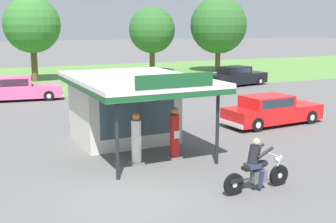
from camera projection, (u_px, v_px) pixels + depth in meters
name	position (u px, v px, depth m)	size (l,w,h in m)	color
ground_plane	(127.00, 195.00, 12.02)	(300.00, 300.00, 0.00)	#5B5959
grass_verge_strip	(13.00, 80.00, 38.56)	(120.00, 24.00, 0.01)	#56843D
service_station_kiosk	(126.00, 103.00, 17.32)	(4.52, 6.83, 3.27)	beige
gas_pump_nearside	(136.00, 141.00, 14.53)	(0.44, 0.44, 1.83)	slate
gas_pump_offside	(175.00, 136.00, 15.15)	(0.44, 0.44, 1.90)	slate
motorcycle_with_rider	(256.00, 169.00, 12.23)	(2.29, 0.70, 1.58)	black
featured_classic_sedan	(272.00, 111.00, 20.64)	(5.31, 2.11, 1.45)	red
parked_car_back_row_far_left	(125.00, 81.00, 32.04)	(5.29, 2.51, 1.48)	beige
parked_car_back_row_left	(18.00, 89.00, 27.56)	(5.68, 2.63, 1.55)	#E55993
parked_car_back_row_far_right	(236.00, 77.00, 34.50)	(5.73, 2.75, 1.58)	black
bystander_admiring_sedan	(83.00, 94.00, 25.03)	(0.34, 0.34, 1.57)	black
tree_oak_far_right	(32.00, 25.00, 36.42)	(4.86, 4.86, 7.34)	brown
tree_oak_distant_spare	(152.00, 30.00, 43.81)	(4.78, 4.78, 6.82)	brown
tree_oak_right	(218.00, 25.00, 44.69)	(5.97, 5.97, 7.89)	brown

